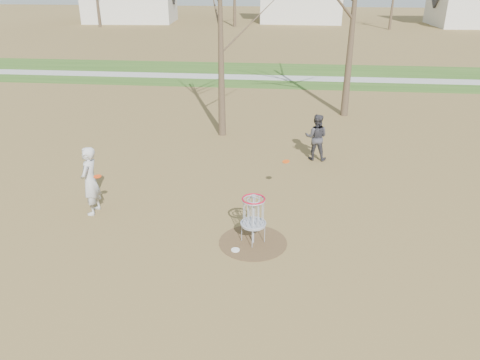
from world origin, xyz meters
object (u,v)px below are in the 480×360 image
disc_grounded (235,250)px  disc_golf_basket (253,212)px  player_standing (90,181)px  player_throwing (316,137)px

disc_grounded → disc_golf_basket: 1.08m
player_standing → player_throwing: 8.24m
player_standing → disc_grounded: size_ratio=9.26×
player_throwing → disc_grounded: 6.93m
player_standing → disc_grounded: (4.36, -1.60, -1.00)m
player_throwing → disc_golf_basket: size_ratio=1.29×
player_throwing → disc_golf_basket: bearing=80.8°
player_standing → disc_golf_basket: bearing=77.4°
player_standing → disc_golf_basket: 4.92m
player_throwing → disc_grounded: player_throwing is taller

